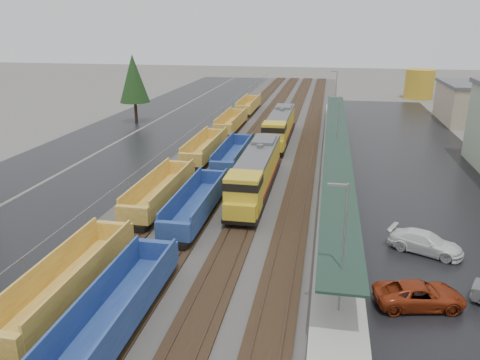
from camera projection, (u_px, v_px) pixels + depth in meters
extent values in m
cube|color=#302D2B|center=(265.00, 142.00, 64.68)|extent=(20.00, 160.00, 0.08)
cube|color=black|center=(223.00, 139.00, 65.70)|extent=(2.60, 160.00, 0.15)
cube|color=#473326|center=(218.00, 138.00, 65.79)|extent=(0.08, 160.00, 0.07)
cube|color=#473326|center=(228.00, 139.00, 65.53)|extent=(0.08, 160.00, 0.07)
cube|color=black|center=(251.00, 140.00, 64.99)|extent=(2.60, 160.00, 0.15)
cube|color=#473326|center=(246.00, 139.00, 65.08)|extent=(0.08, 160.00, 0.07)
cube|color=#473326|center=(256.00, 140.00, 64.83)|extent=(0.08, 160.00, 0.07)
cube|color=black|center=(279.00, 142.00, 64.29)|extent=(2.60, 160.00, 0.15)
cube|color=#473326|center=(274.00, 141.00, 64.38)|extent=(0.08, 160.00, 0.07)
cube|color=#473326|center=(285.00, 141.00, 64.13)|extent=(0.08, 160.00, 0.07)
cube|color=black|center=(309.00, 143.00, 63.59)|extent=(2.60, 160.00, 0.15)
cube|color=#473326|center=(303.00, 142.00, 63.68)|extent=(0.08, 160.00, 0.07)
cube|color=#473326|center=(314.00, 142.00, 63.42)|extent=(0.08, 160.00, 0.07)
cube|color=black|center=(162.00, 137.00, 67.32)|extent=(10.00, 160.00, 0.02)
cube|color=black|center=(97.00, 135.00, 69.08)|extent=(9.00, 160.00, 0.02)
cube|color=black|center=(422.00, 171.00, 52.03)|extent=(16.00, 100.00, 0.02)
cube|color=#9E9B93|center=(335.00, 163.00, 53.59)|extent=(3.00, 80.00, 0.70)
cylinder|color=gray|center=(339.00, 249.00, 29.80)|extent=(0.16, 0.16, 2.40)
cylinder|color=gray|center=(337.00, 177.00, 43.78)|extent=(0.16, 0.16, 2.40)
cylinder|color=gray|center=(336.00, 140.00, 57.76)|extent=(0.16, 0.16, 2.40)
cylinder|color=gray|center=(335.00, 117.00, 71.74)|extent=(0.16, 0.16, 2.40)
cylinder|color=gray|center=(335.00, 102.00, 85.72)|extent=(0.16, 0.16, 2.40)
cube|color=#1B3026|center=(337.00, 139.00, 52.69)|extent=(2.60, 65.00, 0.15)
cylinder|color=gray|center=(342.00, 256.00, 24.47)|extent=(0.12, 0.12, 8.00)
cube|color=gray|center=(338.00, 185.00, 23.32)|extent=(1.00, 0.15, 0.12)
cylinder|color=gray|center=(337.00, 132.00, 52.43)|extent=(0.12, 0.12, 8.00)
cube|color=gray|center=(335.00, 97.00, 51.28)|extent=(1.00, 0.15, 0.12)
cylinder|color=gray|center=(336.00, 95.00, 80.39)|extent=(0.12, 0.12, 8.00)
cube|color=gray|center=(334.00, 71.00, 79.24)|extent=(1.00, 0.15, 0.12)
cylinder|color=gray|center=(24.00, 272.00, 28.77)|extent=(0.08, 0.08, 2.00)
cylinder|color=gray|center=(88.00, 221.00, 36.22)|extent=(0.08, 0.08, 2.00)
cylinder|color=gray|center=(130.00, 188.00, 43.68)|extent=(0.08, 0.08, 2.00)
cylinder|color=gray|center=(159.00, 164.00, 51.13)|extent=(0.08, 0.08, 2.00)
cylinder|color=gray|center=(181.00, 146.00, 58.59)|extent=(0.08, 0.08, 2.00)
cylinder|color=gray|center=(198.00, 132.00, 66.04)|extent=(0.08, 0.08, 2.00)
cylinder|color=gray|center=(212.00, 121.00, 73.50)|extent=(0.08, 0.08, 2.00)
cylinder|color=gray|center=(223.00, 112.00, 80.95)|extent=(0.08, 0.08, 2.00)
cylinder|color=gray|center=(232.00, 105.00, 88.41)|extent=(0.08, 0.08, 2.00)
cylinder|color=gray|center=(240.00, 99.00, 95.87)|extent=(0.08, 0.08, 2.00)
cylinder|color=gray|center=(247.00, 93.00, 103.32)|extent=(0.08, 0.08, 2.00)
cylinder|color=gray|center=(253.00, 89.00, 110.78)|extent=(0.08, 0.08, 2.00)
cylinder|color=gray|center=(258.00, 84.00, 118.23)|extent=(0.08, 0.08, 2.00)
cylinder|color=gray|center=(262.00, 81.00, 125.69)|extent=(0.08, 0.08, 2.00)
cylinder|color=gray|center=(266.00, 78.00, 133.14)|extent=(0.08, 0.08, 2.00)
cube|color=gray|center=(198.00, 125.00, 65.73)|extent=(0.05, 160.00, 0.05)
ellipsoid|color=#4B5743|center=(240.00, 62.00, 200.44)|extent=(154.00, 110.00, 19.80)
ellipsoid|color=#4B5743|center=(407.00, 63.00, 197.45)|extent=(196.00, 140.00, 25.20)
cylinder|color=#332316|center=(136.00, 112.00, 77.53)|extent=(0.50, 0.50, 3.30)
cone|color=black|center=(134.00, 78.00, 75.79)|extent=(4.84, 4.84, 7.70)
cube|color=black|center=(257.00, 185.00, 44.96)|extent=(2.77, 18.47, 0.37)
cube|color=gold|center=(258.00, 167.00, 45.33)|extent=(2.59, 14.78, 2.77)
cube|color=gold|center=(243.00, 193.00, 37.69)|extent=(2.77, 2.96, 3.14)
cube|color=black|center=(244.00, 182.00, 37.40)|extent=(2.82, 3.00, 0.65)
cube|color=gold|center=(240.00, 212.00, 36.44)|extent=(2.59, 0.92, 1.29)
cube|color=#59595B|center=(259.00, 152.00, 44.86)|extent=(2.63, 14.78, 0.32)
cube|color=maroon|center=(245.00, 177.00, 45.91)|extent=(0.04, 14.78, 0.32)
cube|color=maroon|center=(272.00, 178.00, 45.45)|extent=(0.04, 14.78, 0.32)
cube|color=black|center=(257.00, 189.00, 45.08)|extent=(2.03, 5.54, 0.55)
cube|color=black|center=(245.00, 213.00, 39.03)|extent=(2.22, 3.69, 0.46)
cube|color=black|center=(266.00, 168.00, 51.08)|extent=(2.22, 3.69, 0.46)
cylinder|color=#59595B|center=(260.00, 147.00, 45.63)|extent=(0.65, 0.65, 0.46)
cube|color=#59595B|center=(264.00, 141.00, 48.23)|extent=(2.22, 3.69, 0.46)
cube|color=black|center=(280.00, 136.00, 64.54)|extent=(2.77, 18.47, 0.37)
cube|color=gold|center=(281.00, 124.00, 64.90)|extent=(2.59, 14.78, 2.77)
cube|color=gold|center=(274.00, 135.00, 57.27)|extent=(2.77, 2.96, 3.14)
cube|color=black|center=(274.00, 128.00, 56.97)|extent=(2.82, 3.00, 0.65)
cube|color=gold|center=(272.00, 146.00, 56.01)|extent=(2.59, 0.92, 1.29)
cube|color=#59595B|center=(281.00, 113.00, 64.43)|extent=(2.63, 14.78, 0.32)
cube|color=maroon|center=(271.00, 131.00, 65.48)|extent=(0.04, 14.78, 0.32)
cube|color=maroon|center=(290.00, 132.00, 65.02)|extent=(0.04, 14.78, 0.32)
cube|color=black|center=(280.00, 139.00, 64.65)|extent=(2.03, 5.54, 0.55)
cube|color=black|center=(274.00, 150.00, 58.60)|extent=(2.22, 3.69, 0.46)
cube|color=black|center=(284.00, 128.00, 70.65)|extent=(2.22, 3.69, 0.46)
cylinder|color=#59595B|center=(282.00, 110.00, 65.20)|extent=(0.65, 0.65, 0.46)
cube|color=#59595B|center=(284.00, 107.00, 67.80)|extent=(2.22, 3.69, 0.46)
cube|color=#B87D33|center=(69.00, 288.00, 27.39)|extent=(2.65, 12.13, 0.25)
cube|color=#B87D33|center=(48.00, 272.00, 27.32)|extent=(0.15, 12.13, 1.83)
cube|color=#B87D33|center=(88.00, 276.00, 26.87)|extent=(0.15, 12.13, 1.83)
cube|color=#B87D33|center=(115.00, 232.00, 33.01)|extent=(2.65, 0.51, 1.43)
cube|color=black|center=(9.00, 354.00, 22.30)|extent=(2.04, 2.24, 0.51)
cube|color=black|center=(112.00, 250.00, 32.66)|extent=(2.04, 2.24, 0.51)
cube|color=#B87D33|center=(161.00, 196.00, 42.02)|extent=(2.65, 12.13, 0.25)
cube|color=#B87D33|center=(147.00, 185.00, 41.95)|extent=(0.15, 12.13, 1.83)
cube|color=#B87D33|center=(174.00, 187.00, 41.50)|extent=(0.15, 12.13, 1.83)
cube|color=#B87D33|center=(133.00, 215.00, 35.95)|extent=(2.65, 0.51, 1.43)
cube|color=#B87D33|center=(182.00, 168.00, 47.63)|extent=(2.65, 0.51, 1.43)
cube|color=black|center=(137.00, 223.00, 36.93)|extent=(2.04, 2.24, 0.51)
cube|color=black|center=(180.00, 180.00, 47.29)|extent=(2.04, 2.24, 0.51)
cube|color=#B87D33|center=(205.00, 151.00, 56.65)|extent=(2.65, 12.13, 0.25)
cube|color=#B87D33|center=(195.00, 144.00, 56.58)|extent=(0.15, 12.13, 1.83)
cube|color=#B87D33|center=(216.00, 145.00, 56.13)|extent=(0.15, 12.13, 1.83)
cube|color=#B87D33|center=(191.00, 160.00, 50.58)|extent=(2.65, 0.51, 1.43)
cube|color=#B87D33|center=(217.00, 134.00, 62.26)|extent=(2.65, 0.51, 1.43)
cube|color=black|center=(193.00, 167.00, 51.56)|extent=(2.04, 2.24, 0.51)
cube|color=black|center=(216.00, 143.00, 61.92)|extent=(2.04, 2.24, 0.51)
cube|color=#B87D33|center=(232.00, 125.00, 71.28)|extent=(2.65, 12.13, 0.25)
cube|color=#B87D33|center=(223.00, 119.00, 71.21)|extent=(0.15, 12.13, 1.83)
cube|color=#B87D33|center=(240.00, 120.00, 70.76)|extent=(0.15, 12.13, 1.83)
cube|color=#B87D33|center=(222.00, 129.00, 65.21)|extent=(2.65, 0.51, 1.43)
cube|color=#B87D33|center=(239.00, 113.00, 76.89)|extent=(2.65, 0.51, 1.43)
cube|color=black|center=(224.00, 135.00, 66.19)|extent=(2.04, 2.24, 0.51)
cube|color=black|center=(238.00, 120.00, 76.55)|extent=(2.04, 2.24, 0.51)
cube|color=#B87D33|center=(249.00, 108.00, 85.90)|extent=(2.65, 12.13, 0.25)
cube|color=#B87D33|center=(242.00, 103.00, 85.84)|extent=(0.15, 12.13, 1.83)
cube|color=#B87D33|center=(256.00, 103.00, 85.39)|extent=(0.15, 12.13, 1.83)
cube|color=#B87D33|center=(243.00, 110.00, 79.83)|extent=(2.65, 0.51, 1.43)
cube|color=#B87D33|center=(254.00, 99.00, 91.52)|extent=(2.65, 0.51, 1.43)
cube|color=black|center=(243.00, 115.00, 80.82)|extent=(2.04, 2.24, 0.51)
cube|color=black|center=(254.00, 105.00, 91.18)|extent=(2.04, 2.24, 0.51)
cube|color=navy|center=(118.00, 316.00, 24.71)|extent=(2.60, 12.06, 0.25)
cube|color=navy|center=(94.00, 299.00, 24.64)|extent=(0.15, 12.06, 1.80)
cube|color=navy|center=(139.00, 304.00, 24.20)|extent=(0.15, 12.06, 1.80)
cube|color=navy|center=(158.00, 251.00, 30.29)|extent=(2.60, 0.50, 1.40)
cube|color=black|center=(155.00, 270.00, 29.96)|extent=(2.00, 2.20, 0.50)
cube|color=navy|center=(197.00, 208.00, 39.21)|extent=(2.60, 12.06, 0.25)
cube|color=navy|center=(182.00, 197.00, 39.14)|extent=(0.15, 12.06, 1.80)
cube|color=navy|center=(211.00, 199.00, 38.70)|extent=(0.15, 12.06, 1.80)
cube|color=navy|center=(173.00, 231.00, 33.18)|extent=(2.60, 0.50, 1.40)
cube|color=navy|center=(215.00, 178.00, 44.79)|extent=(2.60, 0.50, 1.40)
cube|color=black|center=(177.00, 240.00, 34.15)|extent=(2.00, 2.20, 0.50)
cube|color=black|center=(213.00, 190.00, 44.46)|extent=(2.00, 2.20, 0.50)
cube|color=navy|center=(234.00, 158.00, 53.71)|extent=(2.60, 12.06, 0.25)
cube|color=navy|center=(223.00, 150.00, 53.64)|extent=(0.15, 12.06, 1.80)
cube|color=navy|center=(245.00, 151.00, 53.20)|extent=(0.15, 12.06, 1.80)
cube|color=navy|center=(222.00, 168.00, 47.68)|extent=(2.60, 0.50, 1.40)
cube|color=navy|center=(243.00, 140.00, 59.29)|extent=(2.60, 0.50, 1.40)
cube|color=black|center=(223.00, 175.00, 48.65)|extent=(2.00, 2.20, 0.50)
cube|color=black|center=(242.00, 149.00, 58.95)|extent=(2.00, 2.20, 0.50)
cylinder|color=gold|center=(419.00, 84.00, 101.92)|extent=(6.21, 6.21, 6.21)
imported|color=maroon|center=(419.00, 295.00, 26.90)|extent=(3.33, 5.50, 1.43)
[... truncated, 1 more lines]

